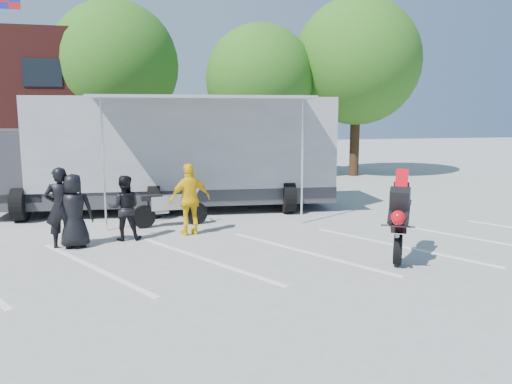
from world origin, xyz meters
name	(u,v)px	position (x,y,z in m)	size (l,w,h in m)	color
ground	(203,274)	(0.00, 0.00, 0.00)	(100.00, 100.00, 0.00)	#A1A19C
parking_bay_lines	(197,260)	(0.00, 1.00, 0.01)	(18.00, 5.00, 0.01)	white
tree_left	(115,65)	(-2.00, 16.00, 5.57)	(6.12, 6.12, 8.64)	#382314
tree_mid	(260,79)	(5.00, 15.00, 4.94)	(5.44, 5.44, 7.68)	#382314
tree_right	(357,62)	(10.00, 14.50, 5.88)	(6.46, 6.46, 9.12)	#382314
transporter_truck	(172,210)	(-0.08, 7.08, 0.00)	(11.80, 5.68, 3.75)	#979A9F
parked_motorcycle	(171,226)	(-0.31, 4.60, 0.00)	(0.74, 2.22, 1.16)	#ABABB0
stunt_bike_rider	(399,257)	(4.50, 0.15, 0.00)	(0.87, 1.85, 2.18)	black
spectator_leather_a	(74,211)	(-2.73, 2.79, 0.91)	(0.88, 0.58, 1.81)	black
spectator_leather_b	(61,208)	(-3.03, 2.84, 0.99)	(0.72, 0.47, 1.97)	black
spectator_leather_c	(124,208)	(-1.56, 3.26, 0.84)	(0.81, 0.63, 1.67)	black
spectator_hivis	(190,199)	(0.14, 3.42, 0.97)	(1.13, 0.47, 1.93)	yellow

